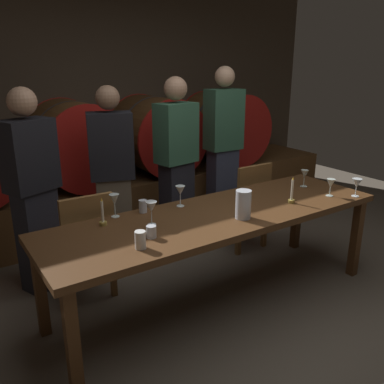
{
  "coord_description": "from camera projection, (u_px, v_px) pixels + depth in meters",
  "views": [
    {
      "loc": [
        -1.81,
        -1.96,
        1.81
      ],
      "look_at": [
        -0.08,
        0.61,
        0.81
      ],
      "focal_mm": 37.96,
      "sensor_mm": 36.0,
      "label": 1
    }
  ],
  "objects": [
    {
      "name": "ground_plane",
      "position": [
        246.0,
        313.0,
        3.07
      ],
      "size": [
        8.33,
        8.33,
        0.0
      ],
      "primitive_type": "plane",
      "color": "brown"
    },
    {
      "name": "back_wall",
      "position": [
        95.0,
        90.0,
        4.81
      ],
      "size": [
        6.41,
        0.24,
        2.97
      ],
      "primitive_type": "cube",
      "color": "#473A2D",
      "rests_on": "ground"
    },
    {
      "name": "barrel_shelf",
      "position": [
        120.0,
        199.0,
        4.75
      ],
      "size": [
        5.77,
        0.9,
        0.54
      ],
      "primitive_type": "cube",
      "color": "brown",
      "rests_on": "ground"
    },
    {
      "name": "wine_barrel_center_left",
      "position": [
        75.0,
        144.0,
        4.28
      ],
      "size": [
        0.9,
        0.89,
        0.9
      ],
      "color": "brown",
      "rests_on": "barrel_shelf"
    },
    {
      "name": "wine_barrel_center_right",
      "position": [
        156.0,
        135.0,
        4.8
      ],
      "size": [
        0.9,
        0.89,
        0.9
      ],
      "color": "#513319",
      "rests_on": "barrel_shelf"
    },
    {
      "name": "wine_barrel_far_right",
      "position": [
        223.0,
        127.0,
        5.33
      ],
      "size": [
        0.9,
        0.89,
        0.9
      ],
      "color": "brown",
      "rests_on": "barrel_shelf"
    },
    {
      "name": "dining_table",
      "position": [
        219.0,
        221.0,
        3.03
      ],
      "size": [
        2.66,
        0.8,
        0.74
      ],
      "color": "#4C2D16",
      "rests_on": "ground"
    },
    {
      "name": "chair_left",
      "position": [
        85.0,
        241.0,
        3.14
      ],
      "size": [
        0.41,
        0.41,
        0.88
      ],
      "rotation": [
        0.0,
        0.0,
        3.11
      ],
      "color": "brown",
      "rests_on": "ground"
    },
    {
      "name": "chair_right",
      "position": [
        246.0,
        202.0,
        4.01
      ],
      "size": [
        0.4,
        0.4,
        0.88
      ],
      "rotation": [
        0.0,
        0.0,
        3.14
      ],
      "color": "brown",
      "rests_on": "ground"
    },
    {
      "name": "guest_far_left",
      "position": [
        33.0,
        191.0,
        3.18
      ],
      "size": [
        0.44,
        0.37,
        1.64
      ],
      "rotation": [
        0.0,
        0.0,
        3.54
      ],
      "color": "black",
      "rests_on": "ground"
    },
    {
      "name": "guest_center_left",
      "position": [
        112.0,
        177.0,
        3.62
      ],
      "size": [
        0.44,
        0.35,
        1.62
      ],
      "rotation": [
        0.0,
        0.0,
        2.81
      ],
      "color": "brown",
      "rests_on": "ground"
    },
    {
      "name": "guest_center_right",
      "position": [
        176.0,
        164.0,
        3.93
      ],
      "size": [
        0.41,
        0.3,
        1.68
      ],
      "rotation": [
        0.0,
        0.0,
        3.3
      ],
      "color": "black",
      "rests_on": "ground"
    },
    {
      "name": "guest_far_right",
      "position": [
        223.0,
        148.0,
        4.43
      ],
      "size": [
        0.39,
        0.26,
        1.77
      ],
      "rotation": [
        0.0,
        0.0,
        3.08
      ],
      "color": "#33384C",
      "rests_on": "ground"
    },
    {
      "name": "candle_left",
      "position": [
        103.0,
        218.0,
        2.76
      ],
      "size": [
        0.05,
        0.05,
        0.2
      ],
      "color": "olive",
      "rests_on": "dining_table"
    },
    {
      "name": "candle_right",
      "position": [
        292.0,
        196.0,
        3.19
      ],
      "size": [
        0.05,
        0.05,
        0.21
      ],
      "color": "olive",
      "rests_on": "dining_table"
    },
    {
      "name": "pitcher",
      "position": [
        244.0,
        204.0,
        2.87
      ],
      "size": [
        0.11,
        0.11,
        0.21
      ],
      "color": "silver",
      "rests_on": "dining_table"
    },
    {
      "name": "wine_glass_far_left",
      "position": [
        114.0,
        200.0,
        2.88
      ],
      "size": [
        0.07,
        0.07,
        0.17
      ],
      "color": "silver",
      "rests_on": "dining_table"
    },
    {
      "name": "wine_glass_left",
      "position": [
        151.0,
        207.0,
        2.74
      ],
      "size": [
        0.08,
        0.08,
        0.17
      ],
      "color": "white",
      "rests_on": "dining_table"
    },
    {
      "name": "wine_glass_center_left",
      "position": [
        180.0,
        191.0,
        3.1
      ],
      "size": [
        0.08,
        0.08,
        0.16
      ],
      "color": "white",
      "rests_on": "dining_table"
    },
    {
      "name": "wine_glass_center_right",
      "position": [
        331.0,
        184.0,
        3.34
      ],
      "size": [
        0.07,
        0.07,
        0.15
      ],
      "color": "silver",
      "rests_on": "dining_table"
    },
    {
      "name": "wine_glass_right",
      "position": [
        305.0,
        175.0,
        3.6
      ],
      "size": [
        0.07,
        0.07,
        0.15
      ],
      "color": "silver",
      "rests_on": "dining_table"
    },
    {
      "name": "wine_glass_far_right",
      "position": [
        357.0,
        184.0,
        3.33
      ],
      "size": [
        0.08,
        0.08,
        0.15
      ],
      "color": "white",
      "rests_on": "dining_table"
    },
    {
      "name": "cup_left",
      "position": [
        140.0,
        240.0,
        2.41
      ],
      "size": [
        0.07,
        0.07,
        0.11
      ],
      "primitive_type": "cylinder",
      "color": "white",
      "rests_on": "dining_table"
    },
    {
      "name": "cup_center",
      "position": [
        151.0,
        232.0,
        2.57
      ],
      "size": [
        0.06,
        0.06,
        0.08
      ],
      "primitive_type": "cylinder",
      "color": "silver",
      "rests_on": "dining_table"
    },
    {
      "name": "cup_right",
      "position": [
        143.0,
        206.0,
        3.0
      ],
      "size": [
        0.06,
        0.06,
        0.09
      ],
      "primitive_type": "cylinder",
      "color": "silver",
      "rests_on": "dining_table"
    }
  ]
}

